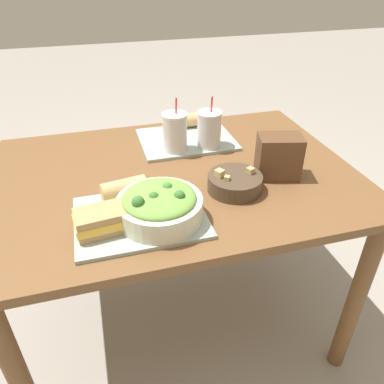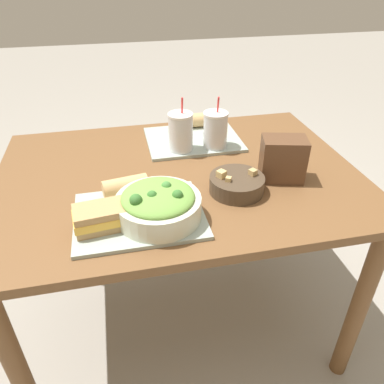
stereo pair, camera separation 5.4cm
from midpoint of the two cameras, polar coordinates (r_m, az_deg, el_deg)
name	(u,v)px [view 2 (the right image)]	position (r m, az deg, el deg)	size (l,w,h in m)	color
ground_plane	(182,315)	(1.80, -0.66, -18.28)	(12.00, 12.00, 0.00)	gray
dining_table	(179,198)	(1.36, -0.83, -0.87)	(1.24, 0.89, 0.76)	brown
tray_near	(139,215)	(1.09, -6.60, -3.59)	(0.37, 0.29, 0.01)	#99A89E
tray_far	(193,139)	(1.52, 1.19, 7.99)	(0.37, 0.29, 0.01)	#99A89E
salad_bowl	(158,204)	(1.04, -3.66, -1.82)	(0.24, 0.24, 0.10)	beige
soup_bowl	(237,183)	(1.19, 8.12, 1.28)	(0.17, 0.17, 0.07)	#473828
sandwich_near	(100,217)	(1.03, -12.32, -3.81)	(0.15, 0.11, 0.06)	tan
baguette_near	(126,186)	(1.16, -8.67, 0.86)	(0.14, 0.08, 0.06)	tan
baguette_far	(198,120)	(1.61, 1.86, 10.89)	(0.12, 0.06, 0.06)	tan
drink_cup_dark	(181,133)	(1.40, -0.61, 8.96)	(0.09, 0.09, 0.20)	silver
drink_cup_red	(215,131)	(1.43, 4.67, 9.27)	(0.09, 0.09, 0.20)	silver
chip_bag	(283,159)	(1.27, 14.86, 4.85)	(0.16, 0.13, 0.15)	brown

